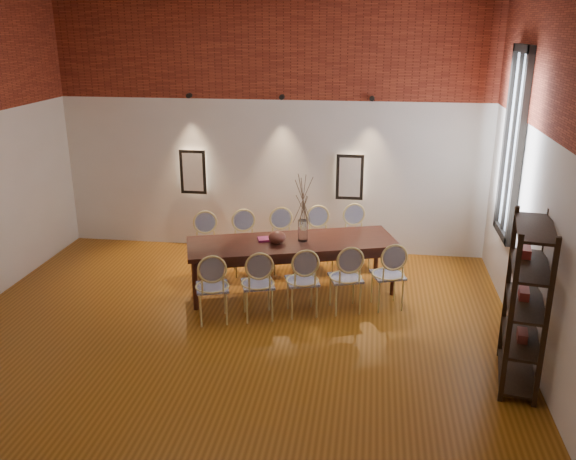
# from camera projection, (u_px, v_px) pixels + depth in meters

# --- Properties ---
(floor) EXTENTS (7.00, 7.00, 0.02)m
(floor) POSITION_uv_depth(u_px,v_px,m) (223.00, 351.00, 7.16)
(floor) COLOR #8F5214
(floor) RESTS_ON ground
(wall_back) EXTENTS (7.00, 0.10, 4.00)m
(wall_back) POSITION_uv_depth(u_px,v_px,m) (271.00, 131.00, 9.85)
(wall_back) COLOR silver
(wall_back) RESTS_ON ground
(wall_front) EXTENTS (7.00, 0.10, 4.00)m
(wall_front) POSITION_uv_depth(u_px,v_px,m) (47.00, 353.00, 3.19)
(wall_front) COLOR silver
(wall_front) RESTS_ON ground
(wall_right) EXTENTS (0.10, 7.00, 4.00)m
(wall_right) POSITION_uv_depth(u_px,v_px,m) (564.00, 197.00, 6.05)
(wall_right) COLOR silver
(wall_right) RESTS_ON ground
(brick_band_back) EXTENTS (7.00, 0.02, 1.50)m
(brick_band_back) POSITION_uv_depth(u_px,v_px,m) (269.00, 50.00, 9.38)
(brick_band_back) COLOR maroon
(brick_band_back) RESTS_ON ground
(brick_band_front) EXTENTS (7.00, 0.02, 1.50)m
(brick_band_front) POSITION_uv_depth(u_px,v_px,m) (21.00, 111.00, 2.85)
(brick_band_front) COLOR maroon
(brick_band_front) RESTS_ON ground
(brick_band_right) EXTENTS (0.02, 7.00, 1.50)m
(brick_band_right) POSITION_uv_depth(u_px,v_px,m) (576.00, 68.00, 5.66)
(brick_band_right) COLOR maroon
(brick_band_right) RESTS_ON ground
(niche_left) EXTENTS (0.36, 0.06, 0.66)m
(niche_left) POSITION_uv_depth(u_px,v_px,m) (194.00, 172.00, 10.15)
(niche_left) COLOR #FFEAC6
(niche_left) RESTS_ON wall_back
(niche_right) EXTENTS (0.36, 0.06, 0.66)m
(niche_right) POSITION_uv_depth(u_px,v_px,m) (350.00, 177.00, 9.81)
(niche_right) COLOR #FFEAC6
(niche_right) RESTS_ON wall_back
(spot_fixture_left) EXTENTS (0.08, 0.10, 0.08)m
(spot_fixture_left) POSITION_uv_depth(u_px,v_px,m) (189.00, 96.00, 9.72)
(spot_fixture_left) COLOR black
(spot_fixture_left) RESTS_ON wall_back
(spot_fixture_mid) EXTENTS (0.08, 0.10, 0.08)m
(spot_fixture_mid) POSITION_uv_depth(u_px,v_px,m) (282.00, 97.00, 9.52)
(spot_fixture_mid) COLOR black
(spot_fixture_mid) RESTS_ON wall_back
(spot_fixture_right) EXTENTS (0.08, 0.10, 0.08)m
(spot_fixture_right) POSITION_uv_depth(u_px,v_px,m) (372.00, 99.00, 9.34)
(spot_fixture_right) COLOR black
(spot_fixture_right) RESTS_ON wall_back
(window_glass) EXTENTS (0.02, 0.78, 2.38)m
(window_glass) POSITION_uv_depth(u_px,v_px,m) (514.00, 145.00, 7.89)
(window_glass) COLOR silver
(window_glass) RESTS_ON wall_right
(window_frame) EXTENTS (0.08, 0.90, 2.50)m
(window_frame) POSITION_uv_depth(u_px,v_px,m) (513.00, 145.00, 7.89)
(window_frame) COLOR black
(window_frame) RESTS_ON wall_right
(window_mullion) EXTENTS (0.06, 0.06, 2.40)m
(window_mullion) POSITION_uv_depth(u_px,v_px,m) (513.00, 145.00, 7.89)
(window_mullion) COLOR black
(window_mullion) RESTS_ON wall_right
(dining_table) EXTENTS (3.06, 1.79, 0.75)m
(dining_table) POSITION_uv_depth(u_px,v_px,m) (292.00, 266.00, 8.65)
(dining_table) COLOR #37150E
(dining_table) RESTS_ON floor
(chair_near_a) EXTENTS (0.55, 0.55, 0.94)m
(chair_near_a) POSITION_uv_depth(u_px,v_px,m) (212.00, 287.00, 7.73)
(chair_near_a) COLOR #D8C677
(chair_near_a) RESTS_ON floor
(chair_near_b) EXTENTS (0.55, 0.55, 0.94)m
(chair_near_b) POSITION_uv_depth(u_px,v_px,m) (258.00, 284.00, 7.82)
(chair_near_b) COLOR #D8C677
(chair_near_b) RESTS_ON floor
(chair_near_c) EXTENTS (0.55, 0.55, 0.94)m
(chair_near_c) POSITION_uv_depth(u_px,v_px,m) (302.00, 281.00, 7.92)
(chair_near_c) COLOR #D8C677
(chair_near_c) RESTS_ON floor
(chair_near_d) EXTENTS (0.55, 0.55, 0.94)m
(chair_near_d) POSITION_uv_depth(u_px,v_px,m) (346.00, 278.00, 8.01)
(chair_near_d) COLOR #D8C677
(chair_near_d) RESTS_ON floor
(chair_near_e) EXTENTS (0.55, 0.55, 0.94)m
(chair_near_e) POSITION_uv_depth(u_px,v_px,m) (388.00, 275.00, 8.11)
(chair_near_e) COLOR #D8C677
(chair_near_e) RESTS_ON floor
(chair_far_a) EXTENTS (0.55, 0.55, 0.94)m
(chair_far_a) POSITION_uv_depth(u_px,v_px,m) (207.00, 247.00, 9.12)
(chair_far_a) COLOR #D8C677
(chair_far_a) RESTS_ON floor
(chair_far_b) EXTENTS (0.55, 0.55, 0.94)m
(chair_far_b) POSITION_uv_depth(u_px,v_px,m) (245.00, 244.00, 9.22)
(chair_far_b) COLOR #D8C677
(chair_far_b) RESTS_ON floor
(chair_far_c) EXTENTS (0.55, 0.55, 0.94)m
(chair_far_c) POSITION_uv_depth(u_px,v_px,m) (283.00, 242.00, 9.31)
(chair_far_c) COLOR #D8C677
(chair_far_c) RESTS_ON floor
(chair_far_d) EXTENTS (0.55, 0.55, 0.94)m
(chair_far_d) POSITION_uv_depth(u_px,v_px,m) (320.00, 240.00, 9.41)
(chair_far_d) COLOR #D8C677
(chair_far_d) RESTS_ON floor
(chair_far_e) EXTENTS (0.55, 0.55, 0.94)m
(chair_far_e) POSITION_uv_depth(u_px,v_px,m) (357.00, 238.00, 9.50)
(chair_far_e) COLOR #D8C677
(chair_far_e) RESTS_ON floor
(vase) EXTENTS (0.14, 0.14, 0.30)m
(vase) POSITION_uv_depth(u_px,v_px,m) (303.00, 230.00, 8.50)
(vase) COLOR silver
(vase) RESTS_ON dining_table
(dried_branches) EXTENTS (0.50, 0.50, 0.70)m
(dried_branches) POSITION_uv_depth(u_px,v_px,m) (303.00, 199.00, 8.36)
(dried_branches) COLOR brown
(dried_branches) RESTS_ON vase
(bowl) EXTENTS (0.24, 0.24, 0.18)m
(bowl) POSITION_uv_depth(u_px,v_px,m) (277.00, 237.00, 8.42)
(bowl) COLOR brown
(bowl) RESTS_ON dining_table
(book) EXTENTS (0.30, 0.25, 0.03)m
(book) POSITION_uv_depth(u_px,v_px,m) (267.00, 239.00, 8.57)
(book) COLOR #90225E
(book) RESTS_ON dining_table
(shelving_rack) EXTENTS (0.54, 1.05, 1.80)m
(shelving_rack) POSITION_uv_depth(u_px,v_px,m) (525.00, 303.00, 6.29)
(shelving_rack) COLOR black
(shelving_rack) RESTS_ON floor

